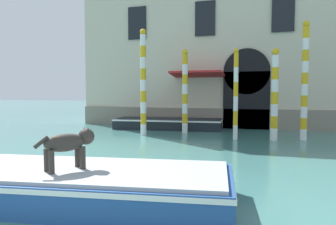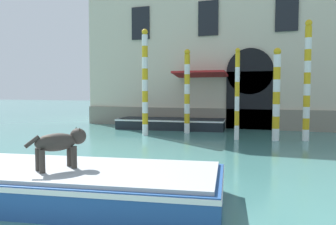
% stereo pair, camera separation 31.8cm
% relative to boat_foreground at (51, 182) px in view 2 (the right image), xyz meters
% --- Properties ---
extents(palazzo_left, '(14.70, 7.40, 12.24)m').
position_rel_boat_foreground_xyz_m(palazzo_left, '(0.14, 15.57, 5.78)').
color(palazzo_left, beige).
rests_on(palazzo_left, ground_plane).
extents(boat_foreground, '(6.43, 3.06, 0.60)m').
position_rel_boat_foreground_xyz_m(boat_foreground, '(0.00, 0.00, 0.00)').
color(boat_foreground, '#234C8C').
rests_on(boat_foreground, ground_plane).
extents(dog_on_deck, '(0.69, 0.95, 0.72)m').
position_rel_boat_foreground_xyz_m(dog_on_deck, '(0.28, -0.07, 0.75)').
color(dog_on_deck, '#332D28').
rests_on(dog_on_deck, boat_foreground).
extents(boat_moored_near_palazzo, '(5.68, 2.32, 0.54)m').
position_rel_boat_foreground_xyz_m(boat_moored_near_palazzo, '(-1.53, 11.27, -0.03)').
color(boat_moored_near_palazzo, black).
rests_on(boat_moored_near_palazzo, ground_plane).
extents(mooring_pole_0, '(0.27, 0.27, 3.93)m').
position_rel_boat_foreground_xyz_m(mooring_pole_0, '(-0.29, 9.97, 1.66)').
color(mooring_pole_0, white).
rests_on(mooring_pole_0, ground_plane).
extents(mooring_pole_1, '(0.27, 0.27, 4.75)m').
position_rel_boat_foreground_xyz_m(mooring_pole_1, '(4.84, 9.17, 2.07)').
color(mooring_pole_1, white).
rests_on(mooring_pole_1, ground_plane).
extents(mooring_pole_2, '(0.29, 0.29, 3.67)m').
position_rel_boat_foreground_xyz_m(mooring_pole_2, '(3.71, 8.81, 1.53)').
color(mooring_pole_2, white).
rests_on(mooring_pole_2, ground_plane).
extents(mooring_pole_3, '(0.27, 0.27, 4.70)m').
position_rel_boat_foreground_xyz_m(mooring_pole_3, '(-1.84, 8.61, 2.05)').
color(mooring_pole_3, white).
rests_on(mooring_pole_3, ground_plane).
extents(mooring_pole_4, '(0.19, 0.19, 3.69)m').
position_rel_boat_foreground_xyz_m(mooring_pole_4, '(2.22, 8.53, 1.54)').
color(mooring_pole_4, white).
rests_on(mooring_pole_4, ground_plane).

